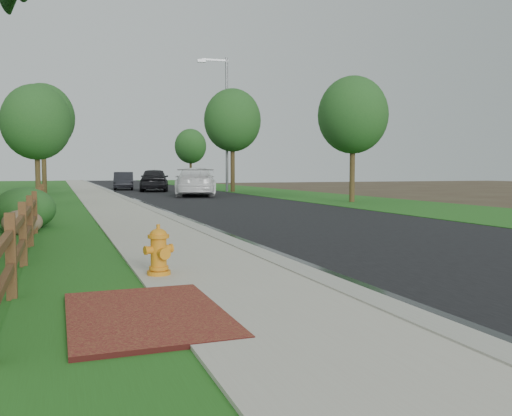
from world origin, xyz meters
name	(u,v)px	position (x,y,z in m)	size (l,w,h in m)	color
ground	(296,288)	(0.00, 0.00, 0.00)	(120.00, 120.00, 0.00)	#392B1F
road	(164,191)	(4.60, 35.00, 0.01)	(8.00, 90.00, 0.02)	black
curb	(107,191)	(0.40, 35.00, 0.06)	(0.40, 90.00, 0.12)	gray
wet_gutter	(112,191)	(0.75, 35.00, 0.02)	(0.50, 90.00, 0.00)	black
sidewalk	(89,191)	(-0.90, 35.00, 0.05)	(2.20, 90.00, 0.10)	#ABA595
grass_strip	(62,192)	(-2.80, 35.00, 0.03)	(1.60, 90.00, 0.06)	#235919
verge_far	(248,190)	(11.50, 35.00, 0.02)	(6.00, 90.00, 0.04)	#235919
brick_patch	(146,317)	(-2.20, -1.00, 0.06)	(1.60, 2.40, 0.11)	maroon
ranch_fence	(33,214)	(-3.60, 6.40, 0.62)	(0.12, 16.92, 1.10)	#4B2419
fire_hydrant	(159,252)	(-1.70, 1.06, 0.44)	(0.48, 0.39, 0.73)	orange
white_suv	(195,182)	(4.91, 26.03, 0.88)	(2.42, 5.95, 1.73)	white
dark_car_mid	(154,180)	(3.83, 34.53, 0.89)	(2.06, 5.12, 1.74)	black
dark_car_far	(124,181)	(2.00, 38.66, 0.74)	(1.53, 4.39, 1.45)	black
streetlight	(224,116)	(8.52, 31.65, 5.55)	(2.26, 0.38, 9.79)	slate
boulder	(22,223)	(-3.90, 7.76, 0.32)	(0.96, 0.72, 0.64)	brown
shrub_c	(25,209)	(-3.90, 8.99, 0.58)	(1.60, 1.60, 1.15)	#1A4A1D
tree_near_left	(36,122)	(-3.90, 19.80, 3.76)	(3.09, 3.09, 5.48)	#3A2A18
tree_near_right	(353,115)	(10.69, 16.92, 4.32)	(3.46, 3.46, 6.24)	#3A2A18
tree_mid_left	(43,118)	(-3.90, 32.34, 5.09)	(4.13, 4.13, 7.38)	#3A2A18
tree_mid_right	(233,120)	(9.00, 31.19, 5.23)	(4.15, 4.15, 7.53)	#3A2A18
tree_far_right	(191,146)	(9.00, 44.54, 3.91)	(3.03, 3.03, 5.59)	#3A2A18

